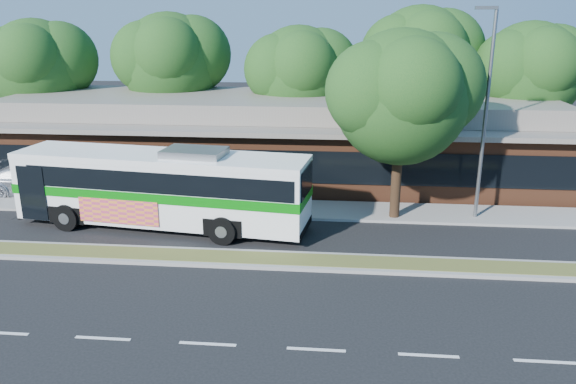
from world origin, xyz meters
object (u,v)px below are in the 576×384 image
Objects in this scene: lamp_post at (485,110)px; transit_bus at (163,183)px; sidewalk_tree at (411,94)px; sedan at (36,179)px.

transit_bus is (-13.46, -2.21, -2.95)m from lamp_post.
sidewalk_tree reaches higher than transit_bus.
sidewalk_tree is (-3.15, -0.16, 0.65)m from lamp_post.
lamp_post is at bearing -103.66° from sedan.
lamp_post is 13.95m from transit_bus.
lamp_post reaches higher than transit_bus.
transit_bus is 1.54× the size of sidewalk_tree.
sedan is at bearing 175.20° from lamp_post.
lamp_post is 0.71× the size of transit_bus.
lamp_post is 1.10× the size of sidewalk_tree.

